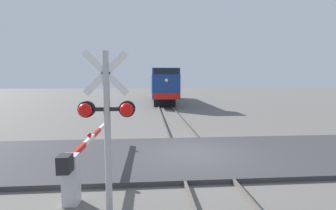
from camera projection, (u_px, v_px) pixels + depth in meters
ground_plane at (193, 157)px, 9.29m from camera, size 160.00×160.00×0.00m
rail_track_left at (175, 155)px, 9.22m from camera, size 0.08×80.00×0.15m
rail_track_right at (211, 155)px, 9.33m from camera, size 0.08×80.00×0.15m
road_surface at (193, 155)px, 9.28m from camera, size 36.00×5.02×0.15m
locomotive at (162, 86)px, 32.48m from camera, size 2.89×18.20×4.27m
crossing_signal at (107, 119)px, 4.92m from camera, size 1.18×0.33×3.64m
crossing_gate at (80, 160)px, 6.44m from camera, size 0.36×6.04×1.35m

